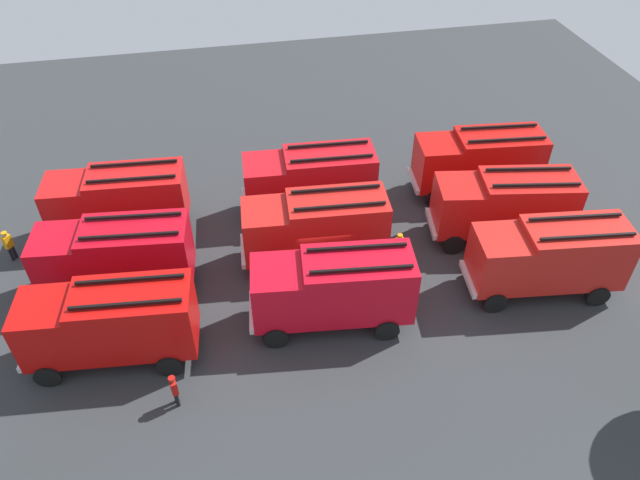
{
  "coord_description": "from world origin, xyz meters",
  "views": [
    {
      "loc": [
        4.53,
        22.04,
        20.75
      ],
      "look_at": [
        0.0,
        0.0,
        1.4
      ],
      "focal_mm": 33.67,
      "sensor_mm": 36.0,
      "label": 1
    }
  ],
  "objects": [
    {
      "name": "fire_truck_6",
      "position": [
        -9.99,
        4.08,
        2.15
      ],
      "size": [
        7.43,
        3.42,
        3.88
      ],
      "rotation": [
        0.0,
        0.0,
        -0.11
      ],
      "color": "red",
      "rests_on": "ground"
    },
    {
      "name": "firefighter_0",
      "position": [
        -3.9,
        0.71,
        0.92
      ],
      "size": [
        0.45,
        0.3,
        1.66
      ],
      "rotation": [
        0.0,
        0.0,
        4.85
      ],
      "color": "black",
      "rests_on": "ground"
    },
    {
      "name": "fire_truck_3",
      "position": [
        -9.66,
        -0.01,
        2.15
      ],
      "size": [
        7.51,
        3.72,
        3.88
      ],
      "rotation": [
        0.0,
        0.0,
        -0.17
      ],
      "color": "red",
      "rests_on": "ground"
    },
    {
      "name": "fire_truck_4",
      "position": [
        0.17,
        -0.19,
        2.15
      ],
      "size": [
        7.36,
        3.19,
        3.88
      ],
      "rotation": [
        0.0,
        0.0,
        -0.07
      ],
      "color": "red",
      "rests_on": "ground"
    },
    {
      "name": "fire_truck_8",
      "position": [
        9.67,
        4.18,
        2.15
      ],
      "size": [
        7.4,
        3.31,
        3.88
      ],
      "rotation": [
        0.0,
        0.0,
        -0.09
      ],
      "color": "#C00C0A",
      "rests_on": "ground"
    },
    {
      "name": "fire_truck_7",
      "position": [
        0.23,
        4.1,
        2.15
      ],
      "size": [
        7.43,
        3.4,
        3.88
      ],
      "rotation": [
        0.0,
        0.0,
        -0.11
      ],
      "color": "red",
      "rests_on": "ground"
    },
    {
      "name": "fire_truck_5",
      "position": [
        9.67,
        -0.02,
        2.15
      ],
      "size": [
        7.42,
        3.38,
        3.88
      ],
      "rotation": [
        0.0,
        0.0,
        -0.11
      ],
      "color": "red",
      "rests_on": "ground"
    },
    {
      "name": "fire_truck_1",
      "position": [
        -0.33,
        -4.2,
        2.15
      ],
      "size": [
        7.34,
        3.12,
        3.88
      ],
      "rotation": [
        0.0,
        0.0,
        -0.06
      ],
      "color": "red",
      "rests_on": "ground"
    },
    {
      "name": "fire_truck_0",
      "position": [
        -10.02,
        -4.14,
        2.15
      ],
      "size": [
        7.41,
        3.34,
        3.88
      ],
      "rotation": [
        0.0,
        0.0,
        -0.1
      ],
      "color": "red",
      "rests_on": "ground"
    },
    {
      "name": "ground_plane",
      "position": [
        0.0,
        0.0,
        0.0
      ],
      "size": [
        56.24,
        56.24,
        0.0
      ],
      "primitive_type": "plane",
      "color": "#2D3033"
    },
    {
      "name": "traffic_cone_0",
      "position": [
        -8.33,
        -2.23,
        0.32
      ],
      "size": [
        0.45,
        0.45,
        0.64
      ],
      "primitive_type": "cone",
      "color": "#F2600C",
      "rests_on": "ground"
    },
    {
      "name": "traffic_cone_1",
      "position": [
        -11.32,
        -6.29,
        0.29
      ],
      "size": [
        0.4,
        0.4,
        0.57
      ],
      "primitive_type": "cone",
      "color": "#F2600C",
      "rests_on": "ground"
    },
    {
      "name": "traffic_cone_2",
      "position": [
        0.48,
        1.91,
        0.33
      ],
      "size": [
        0.46,
        0.46,
        0.66
      ],
      "primitive_type": "cone",
      "color": "#F2600C",
      "rests_on": "ground"
    },
    {
      "name": "firefighter_2",
      "position": [
        15.28,
        -3.3,
        0.98
      ],
      "size": [
        0.44,
        0.48,
        1.75
      ],
      "rotation": [
        0.0,
        0.0,
        5.65
      ],
      "color": "black",
      "rests_on": "ground"
    },
    {
      "name": "fire_truck_2",
      "position": [
        9.75,
        -4.41,
        2.15
      ],
      "size": [
        7.37,
        3.2,
        3.88
      ],
      "rotation": [
        0.0,
        0.0,
        -0.08
      ],
      "color": "red",
      "rests_on": "ground"
    },
    {
      "name": "firefighter_1",
      "position": [
        7.32,
        7.15,
        0.94
      ],
      "size": [
        0.34,
        0.47,
        1.68
      ],
      "rotation": [
        0.0,
        0.0,
        3.4
      ],
      "color": "black",
      "rests_on": "ground"
    }
  ]
}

